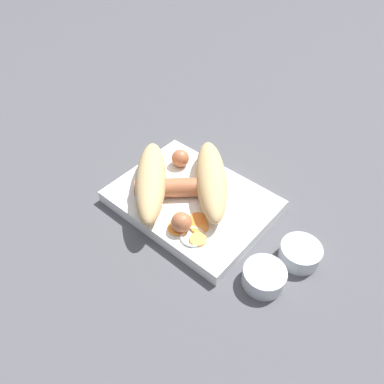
{
  "coord_description": "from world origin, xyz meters",
  "views": [
    {
      "loc": [
        -0.26,
        0.3,
        0.43
      ],
      "look_at": [
        0.0,
        0.0,
        0.03
      ],
      "focal_mm": 35.0,
      "sensor_mm": 36.0,
      "label": 1
    }
  ],
  "objects_px": {
    "food_tray": "(192,201)",
    "condiment_cup_far": "(300,254)",
    "condiment_cup_near": "(264,277)",
    "bread_roll": "(181,180)",
    "sausage": "(181,187)"
  },
  "relations": [
    {
      "from": "bread_roll",
      "to": "condiment_cup_near",
      "type": "bearing_deg",
      "value": 167.07
    },
    {
      "from": "condiment_cup_far",
      "to": "food_tray",
      "type": "bearing_deg",
      "value": 6.66
    },
    {
      "from": "sausage",
      "to": "condiment_cup_far",
      "type": "distance_m",
      "value": 0.19
    },
    {
      "from": "food_tray",
      "to": "sausage",
      "type": "relative_size",
      "value": 1.8
    },
    {
      "from": "food_tray",
      "to": "bread_roll",
      "type": "height_order",
      "value": "bread_roll"
    },
    {
      "from": "food_tray",
      "to": "sausage",
      "type": "bearing_deg",
      "value": 23.35
    },
    {
      "from": "bread_roll",
      "to": "condiment_cup_near",
      "type": "relative_size",
      "value": 3.94
    },
    {
      "from": "sausage",
      "to": "condiment_cup_near",
      "type": "bearing_deg",
      "value": 168.59
    },
    {
      "from": "food_tray",
      "to": "condiment_cup_far",
      "type": "relative_size",
      "value": 4.18
    },
    {
      "from": "bread_roll",
      "to": "condiment_cup_far",
      "type": "height_order",
      "value": "bread_roll"
    },
    {
      "from": "food_tray",
      "to": "condiment_cup_near",
      "type": "relative_size",
      "value": 4.18
    },
    {
      "from": "sausage",
      "to": "food_tray",
      "type": "bearing_deg",
      "value": -156.65
    },
    {
      "from": "condiment_cup_near",
      "to": "condiment_cup_far",
      "type": "xyz_separation_m",
      "value": [
        -0.02,
        -0.06,
        0.0
      ]
    },
    {
      "from": "condiment_cup_far",
      "to": "condiment_cup_near",
      "type": "bearing_deg",
      "value": 75.07
    },
    {
      "from": "food_tray",
      "to": "condiment_cup_far",
      "type": "xyz_separation_m",
      "value": [
        -0.18,
        -0.02,
        0.0
      ]
    }
  ]
}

